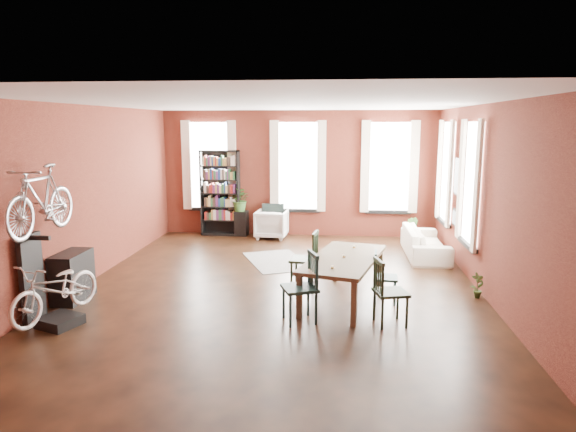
# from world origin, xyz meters

# --- Properties ---
(room) EXTENTS (9.00, 9.04, 3.22)m
(room) POSITION_xyz_m (0.25, 0.62, 2.14)
(room) COLOR black
(room) RESTS_ON ground
(dining_table) EXTENTS (1.51, 2.34, 0.74)m
(dining_table) POSITION_xyz_m (1.15, -0.51, 0.37)
(dining_table) COLOR brown
(dining_table) RESTS_ON ground
(dining_chair_a) EXTENTS (0.61, 0.61, 1.02)m
(dining_chair_a) POSITION_xyz_m (0.50, -1.46, 0.51)
(dining_chair_a) COLOR #193837
(dining_chair_a) RESTS_ON ground
(dining_chair_b) EXTENTS (0.52, 0.52, 1.00)m
(dining_chair_b) POSITION_xyz_m (0.45, 0.18, 0.50)
(dining_chair_b) COLOR black
(dining_chair_b) RESTS_ON ground
(dining_chair_c) EXTENTS (0.54, 0.54, 0.97)m
(dining_chair_c) POSITION_xyz_m (1.81, -1.44, 0.48)
(dining_chair_c) COLOR black
(dining_chair_c) RESTS_ON ground
(dining_chair_d) EXTENTS (0.41, 0.41, 0.83)m
(dining_chair_d) POSITION_xyz_m (1.82, -0.49, 0.42)
(dining_chair_d) COLOR #193835
(dining_chair_d) RESTS_ON ground
(bookshelf) EXTENTS (1.00, 0.32, 2.20)m
(bookshelf) POSITION_xyz_m (-2.00, 4.30, 1.10)
(bookshelf) COLOR black
(bookshelf) RESTS_ON ground
(white_armchair) EXTENTS (0.81, 0.77, 0.79)m
(white_armchair) POSITION_xyz_m (-0.64, 4.05, 0.39)
(white_armchair) COLOR silver
(white_armchair) RESTS_ON ground
(cream_sofa) EXTENTS (0.61, 2.08, 0.81)m
(cream_sofa) POSITION_xyz_m (2.95, 2.60, 0.41)
(cream_sofa) COLOR beige
(cream_sofa) RESTS_ON ground
(striped_rug) EXTENTS (1.70, 2.04, 0.01)m
(striped_rug) POSITION_xyz_m (-0.23, 1.82, 0.01)
(striped_rug) COLOR black
(striped_rug) RESTS_ON ground
(bike_trainer) EXTENTS (0.64, 0.64, 0.14)m
(bike_trainer) POSITION_xyz_m (-2.92, -1.98, 0.07)
(bike_trainer) COLOR black
(bike_trainer) RESTS_ON ground
(bike_wall_rack) EXTENTS (0.16, 0.60, 1.30)m
(bike_wall_rack) POSITION_xyz_m (-3.40, -1.80, 0.65)
(bike_wall_rack) COLOR black
(bike_wall_rack) RESTS_ON ground
(console_table) EXTENTS (0.40, 0.80, 0.80)m
(console_table) POSITION_xyz_m (-3.28, -0.90, 0.40)
(console_table) COLOR black
(console_table) RESTS_ON ground
(plant_stand) EXTENTS (0.34, 0.34, 0.64)m
(plant_stand) POSITION_xyz_m (-1.45, 4.27, 0.32)
(plant_stand) COLOR black
(plant_stand) RESTS_ON ground
(plant_by_sofa) EXTENTS (0.51, 0.73, 0.29)m
(plant_by_sofa) POSITION_xyz_m (2.78, 3.81, 0.15)
(plant_by_sofa) COLOR #2E5E25
(plant_by_sofa) RESTS_ON ground
(plant_small) EXTENTS (0.40, 0.48, 0.15)m
(plant_small) POSITION_xyz_m (3.37, -0.15, 0.08)
(plant_small) COLOR #2E4E1F
(plant_small) RESTS_ON ground
(bicycle_floor) EXTENTS (0.75, 0.94, 1.58)m
(bicycle_floor) POSITION_xyz_m (-2.93, -1.98, 0.93)
(bicycle_floor) COLOR beige
(bicycle_floor) RESTS_ON bike_trainer
(bicycle_hung) EXTENTS (0.47, 1.00, 1.66)m
(bicycle_hung) POSITION_xyz_m (-3.15, -1.80, 2.13)
(bicycle_hung) COLOR #A5A8AD
(bicycle_hung) RESTS_ON bike_wall_rack
(plant_on_stand) EXTENTS (0.75, 0.79, 0.49)m
(plant_on_stand) POSITION_xyz_m (-1.46, 4.24, 0.88)
(plant_on_stand) COLOR #336127
(plant_on_stand) RESTS_ON plant_stand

